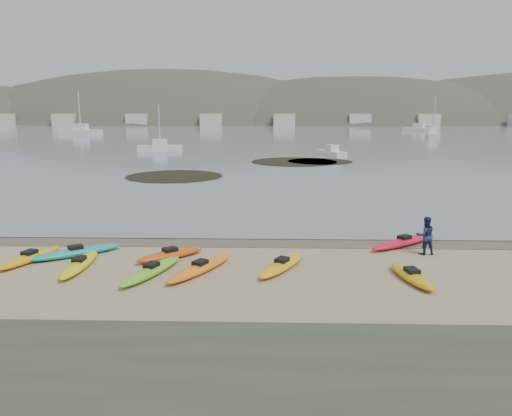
{
  "coord_description": "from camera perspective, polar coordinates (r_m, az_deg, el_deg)",
  "views": [
    {
      "loc": [
        0.64,
        -22.38,
        6.01
      ],
      "look_at": [
        0.0,
        0.0,
        1.5
      ],
      "focal_mm": 35.0,
      "sensor_mm": 36.0,
      "label": 1
    }
  ],
  "objects": [
    {
      "name": "moored_boats",
      "position": [
        106.45,
        1.24,
        8.46
      ],
      "size": [
        89.04,
        72.01,
        1.32
      ],
      "color": "silver",
      "rests_on": "ground"
    },
    {
      "name": "kayaks",
      "position": [
        19.74,
        -2.27,
        -5.83
      ],
      "size": [
        22.32,
        7.73,
        0.34
      ],
      "color": "orange",
      "rests_on": "ground"
    },
    {
      "name": "person_east",
      "position": [
        21.88,
        18.79,
        -3.0
      ],
      "size": [
        0.85,
        0.69,
        1.61
      ],
      "primitive_type": "imported",
      "rotation": [
        0.0,
        0.0,
        3.26
      ],
      "color": "navy",
      "rests_on": "ground"
    },
    {
      "name": "ground",
      "position": [
        23.18,
        0.0,
        -3.64
      ],
      "size": [
        600.0,
        600.0,
        0.0
      ],
      "primitive_type": "plane",
      "color": "tan",
      "rests_on": "ground"
    },
    {
      "name": "far_hills",
      "position": [
        220.88,
        11.79,
        5.45
      ],
      "size": [
        550.0,
        135.0,
        80.0
      ],
      "color": "#384235",
      "rests_on": "ground"
    },
    {
      "name": "far_town",
      "position": [
        167.51,
        3.53,
        10.0
      ],
      "size": [
        199.0,
        5.0,
        4.0
      ],
      "color": "beige",
      "rests_on": "ground"
    },
    {
      "name": "kelp_mats",
      "position": [
        52.37,
        1.28,
        4.83
      ],
      "size": [
        22.08,
        21.52,
        0.04
      ],
      "color": "black",
      "rests_on": "water"
    },
    {
      "name": "water",
      "position": [
        322.43,
        1.56,
        10.32
      ],
      "size": [
        1200.0,
        1200.0,
        0.0
      ],
      "primitive_type": "plane",
      "color": "slate",
      "rests_on": "ground"
    },
    {
      "name": "wet_sand",
      "position": [
        22.89,
        -0.02,
        -3.82
      ],
      "size": [
        60.0,
        60.0,
        0.0
      ],
      "primitive_type": "plane",
      "color": "brown",
      "rests_on": "ground"
    }
  ]
}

